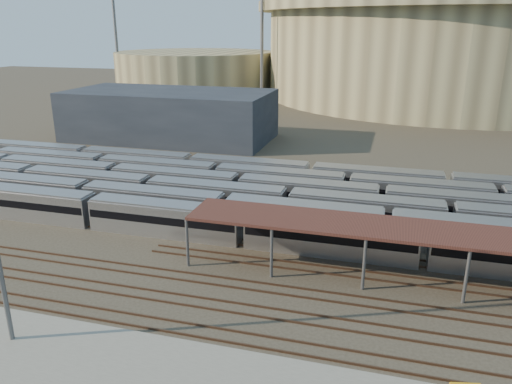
{
  "coord_description": "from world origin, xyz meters",
  "views": [
    {
      "loc": [
        10.82,
        -40.12,
        22.88
      ],
      "look_at": [
        -3.99,
        12.0,
        4.7
      ],
      "focal_mm": 35.0,
      "sensor_mm": 36.0,
      "label": 1
    }
  ],
  "objects": [
    {
      "name": "service_building",
      "position": [
        -35.0,
        55.0,
        5.0
      ],
      "size": [
        42.0,
        20.0,
        10.0
      ],
      "primitive_type": "cube",
      "color": "#1E232D",
      "rests_on": "ground"
    },
    {
      "name": "floodlight_0",
      "position": [
        -30.0,
        110.0,
        20.65
      ],
      "size": [
        4.0,
        1.0,
        38.4
      ],
      "color": "#5E5F63",
      "rests_on": "ground"
    },
    {
      "name": "secondary_arena",
      "position": [
        -60.0,
        130.0,
        7.0
      ],
      "size": [
        56.0,
        56.0,
        14.0
      ],
      "primitive_type": "cylinder",
      "color": "tan",
      "rests_on": "ground"
    },
    {
      "name": "apron",
      "position": [
        -5.0,
        -15.0,
        0.1
      ],
      "size": [
        50.0,
        9.0,
        0.2
      ],
      "primitive_type": "cube",
      "color": "gray",
      "rests_on": "ground"
    },
    {
      "name": "empty_tracks",
      "position": [
        0.0,
        -5.0,
        0.09
      ],
      "size": [
        170.0,
        9.62,
        0.18
      ],
      "color": "#4C3323",
      "rests_on": "ground"
    },
    {
      "name": "floodlight_3",
      "position": [
        -10.0,
        160.0,
        20.65
      ],
      "size": [
        4.0,
        1.0,
        38.4
      ],
      "color": "#5E5F63",
      "rests_on": "ground"
    },
    {
      "name": "ground",
      "position": [
        0.0,
        0.0,
        0.0
      ],
      "size": [
        420.0,
        420.0,
        0.0
      ],
      "primitive_type": "plane",
      "color": "#383026",
      "rests_on": "ground"
    },
    {
      "name": "stadium",
      "position": [
        25.0,
        140.0,
        16.47
      ],
      "size": [
        124.0,
        124.0,
        32.5
      ],
      "color": "tan",
      "rests_on": "ground"
    },
    {
      "name": "subway_trains",
      "position": [
        -2.95,
        18.5,
        1.8
      ],
      "size": [
        126.06,
        23.9,
        3.6
      ],
      "color": "silver",
      "rests_on": "ground"
    },
    {
      "name": "floodlight_1",
      "position": [
        -85.0,
        120.0,
        20.65
      ],
      "size": [
        4.0,
        1.0,
        38.4
      ],
      "color": "#5E5F63",
      "rests_on": "ground"
    }
  ]
}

